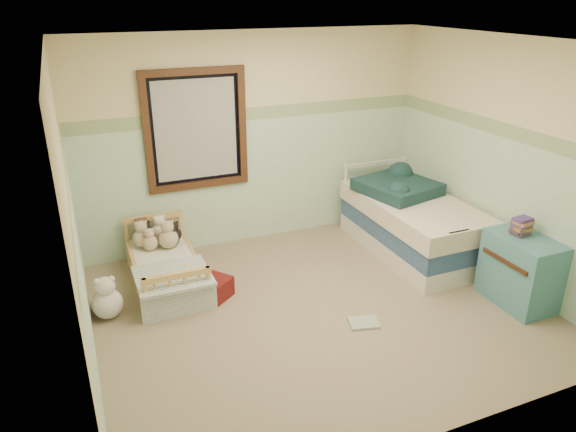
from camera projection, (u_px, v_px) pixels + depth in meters
name	position (u px, v px, depth m)	size (l,w,h in m)	color
floor	(318.00, 308.00, 5.27)	(4.20, 3.60, 0.02)	gray
ceiling	(325.00, 41.00, 4.29)	(4.20, 3.60, 0.02)	white
wall_back	(255.00, 141.00, 6.31)	(4.20, 0.04, 2.50)	beige
wall_front	(451.00, 281.00, 3.25)	(4.20, 0.04, 2.50)	beige
wall_left	(72.00, 225.00, 4.03)	(0.04, 3.60, 2.50)	beige
wall_right	(504.00, 162.00, 5.53)	(0.04, 3.60, 2.50)	beige
wainscot_mint	(256.00, 181.00, 6.49)	(4.20, 0.01, 1.50)	#A4C4AE
border_strip	(254.00, 113.00, 6.17)	(4.20, 0.01, 0.15)	#517E54
window_frame	(196.00, 130.00, 5.95)	(1.16, 0.06, 1.36)	black
window_blinds	(196.00, 130.00, 5.96)	(0.92, 0.01, 1.12)	beige
toddler_bed_frame	(167.00, 276.00, 5.67)	(0.66, 1.32, 0.17)	#B38541
toddler_mattress	(166.00, 264.00, 5.61)	(0.60, 1.26, 0.12)	silver
patchwork_quilt	(173.00, 276.00, 5.23)	(0.72, 0.66, 0.03)	#6C8BB0
plush_bed_brown	(142.00, 234.00, 5.92)	(0.20, 0.20, 0.20)	brown
plush_bed_white	(160.00, 232.00, 5.99)	(0.20, 0.20, 0.20)	white
plush_bed_tan	(150.00, 243.00, 5.76)	(0.17, 0.17, 0.17)	tan
plush_bed_dark	(171.00, 239.00, 5.84)	(0.17, 0.17, 0.17)	black
plush_floor_cream	(108.00, 304.00, 5.06)	(0.29, 0.29, 0.29)	silver
plush_floor_tan	(104.00, 300.00, 5.20)	(0.22, 0.22, 0.22)	tan
twin_bed_frame	(411.00, 243.00, 6.36)	(0.91, 1.83, 0.22)	white
twin_boxspring	(413.00, 226.00, 6.27)	(0.91, 1.83, 0.22)	navy
twin_mattress	(414.00, 209.00, 6.19)	(0.95, 1.87, 0.22)	beige
teal_blanket	(397.00, 187.00, 6.35)	(0.78, 0.82, 0.14)	black
dresser	(520.00, 271.00, 5.23)	(0.44, 0.71, 0.71)	teal
book_stack	(522.00, 226.00, 5.13)	(0.17, 0.13, 0.17)	brown
red_pillow	(214.00, 289.00, 5.40)	(0.33, 0.29, 0.21)	maroon
floor_book	(364.00, 323.00, 5.00)	(0.27, 0.21, 0.03)	gold
extra_plush_0	(142.00, 238.00, 5.82)	(0.21, 0.21, 0.21)	tan
extra_plush_1	(146.00, 235.00, 5.94)	(0.17, 0.17, 0.17)	black
extra_plush_2	(168.00, 239.00, 5.80)	(0.22, 0.22, 0.22)	tan
extra_plush_3	(175.00, 234.00, 5.98)	(0.16, 0.16, 0.16)	black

